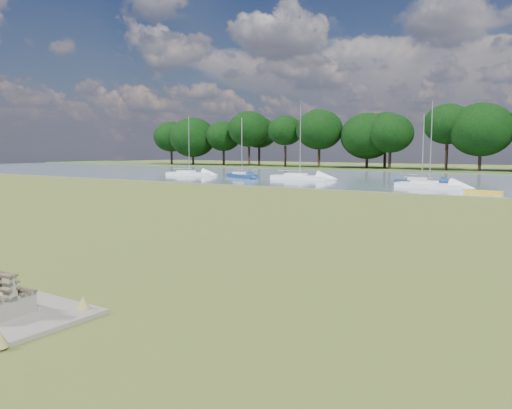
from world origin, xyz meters
The scene contains 9 objects.
ground centered at (0.00, 0.00, 0.00)m, with size 220.00×220.00×0.00m, color olive.
river centered at (0.00, 42.00, 0.00)m, with size 220.00×40.00×0.10m, color slate.
far_bank centered at (0.00, 72.00, 0.00)m, with size 220.00×20.00×0.40m, color #4C6626.
kayak centered at (4.34, 24.50, 0.19)m, with size 2.88×0.67×0.29m, color yellow.
sailboat_2 centered at (-2.76, 32.30, 0.49)m, with size 5.74×2.79×7.19m.
sailboat_3 centered at (-34.69, 33.17, 0.46)m, with size 6.66×3.42×8.14m.
sailboat_4 centered at (-25.22, 32.36, 0.50)m, with size 5.63×3.71×7.55m.
sailboat_5 centered at (-17.56, 33.54, 0.50)m, with size 7.22×2.89×8.91m.
sailboat_7 centered at (-1.15, 28.88, 0.45)m, with size 6.59×2.83×8.14m.
Camera 1 is at (10.87, -19.77, 3.71)m, focal length 35.00 mm.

